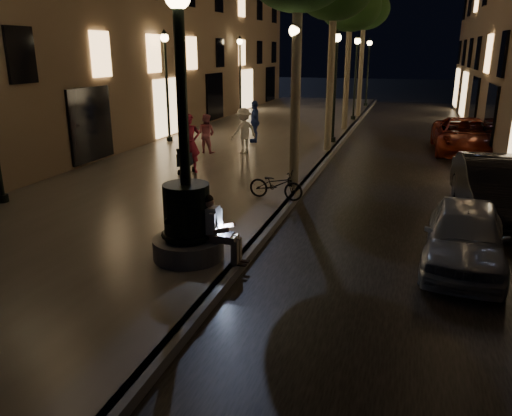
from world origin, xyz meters
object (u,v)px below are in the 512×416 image
(lamp_curb_d, at_px, (368,63))
(pedestrian_white, at_px, (244,131))
(lamp_curb_a, at_px, (294,83))
(lamp_left_b, at_px, (166,72))
(lamp_curb_c, at_px, (356,67))
(car_front, at_px, (465,235))
(fountain_lamppost, at_px, (187,209))
(pedestrian_pink, at_px, (206,134))
(tree_third, at_px, (351,7))
(lamp_curb_b, at_px, (336,72))
(stroller, at_px, (186,159))
(pedestrian_blue, at_px, (255,121))
(seated_man_laptop, at_px, (217,227))
(tree_far, at_px, (364,10))
(car_second, at_px, (493,186))
(pedestrian_red, at_px, (190,143))
(bicycle, at_px, (276,184))
(lamp_left_c, at_px, (240,66))
(car_third, at_px, (464,136))

(lamp_curb_d, xyz_separation_m, pedestrian_white, (-2.99, -19.67, -2.14))
(lamp_curb_a, distance_m, lamp_left_b, 9.30)
(lamp_curb_a, xyz_separation_m, lamp_curb_d, (0.00, 24.00, 0.00))
(lamp_curb_c, bearing_deg, car_front, -77.47)
(lamp_curb_d, relative_size, car_front, 1.28)
(fountain_lamppost, distance_m, pedestrian_white, 10.58)
(lamp_curb_a, relative_size, pedestrian_pink, 3.10)
(tree_third, relative_size, pedestrian_pink, 4.65)
(lamp_curb_b, bearing_deg, lamp_curb_c, 90.00)
(stroller, height_order, pedestrian_blue, pedestrian_blue)
(seated_man_laptop, relative_size, pedestrian_blue, 0.73)
(tree_third, relative_size, lamp_curb_c, 1.50)
(fountain_lamppost, distance_m, tree_far, 24.57)
(fountain_lamppost, distance_m, pedestrian_blue, 13.21)
(lamp_left_b, xyz_separation_m, pedestrian_white, (4.11, -1.67, -2.14))
(fountain_lamppost, distance_m, lamp_curb_a, 6.37)
(lamp_left_b, bearing_deg, seated_man_laptop, -59.70)
(seated_man_laptop, height_order, tree_third, tree_third)
(tree_far, height_order, lamp_curb_a, tree_far)
(car_second, bearing_deg, pedestrian_pink, 152.38)
(tree_far, distance_m, pedestrian_white, 14.99)
(tree_far, bearing_deg, lamp_curb_c, -92.29)
(car_front, relative_size, pedestrian_red, 1.91)
(car_second, relative_size, pedestrian_white, 2.53)
(bicycle, bearing_deg, lamp_left_b, 48.79)
(tree_far, distance_m, pedestrian_red, 18.49)
(seated_man_laptop, bearing_deg, bicycle, 90.16)
(lamp_left_b, xyz_separation_m, lamp_left_c, (0.00, 10.00, 0.00))
(fountain_lamppost, relative_size, lamp_curb_a, 1.08)
(lamp_curb_b, distance_m, bicycle, 9.89)
(car_front, bearing_deg, pedestrian_pink, 142.51)
(lamp_left_c, bearing_deg, stroller, -77.77)
(tree_third, relative_size, pedestrian_white, 4.03)
(tree_far, height_order, lamp_curb_d, tree_far)
(lamp_curb_d, xyz_separation_m, pedestrian_pink, (-4.44, -20.04, -2.26))
(pedestrian_pink, bearing_deg, lamp_left_c, -68.21)
(lamp_left_b, bearing_deg, car_second, -27.50)
(tree_third, height_order, lamp_curb_c, tree_third)
(tree_far, distance_m, lamp_curb_a, 18.28)
(pedestrian_pink, bearing_deg, car_second, 164.86)
(pedestrian_white, bearing_deg, pedestrian_pink, -38.24)
(seated_man_laptop, bearing_deg, lamp_left_c, 107.68)
(tree_far, distance_m, lamp_left_b, 14.34)
(lamp_left_b, height_order, stroller, lamp_left_b)
(lamp_left_c, distance_m, pedestrian_blue, 10.04)
(car_third, bearing_deg, pedestrian_red, -142.85)
(tree_far, xyz_separation_m, lamp_curb_c, (-0.08, -2.00, -3.20))
(lamp_left_b, distance_m, pedestrian_pink, 4.04)
(lamp_curb_a, height_order, pedestrian_red, lamp_curb_a)
(lamp_curb_b, bearing_deg, lamp_curb_a, -90.00)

